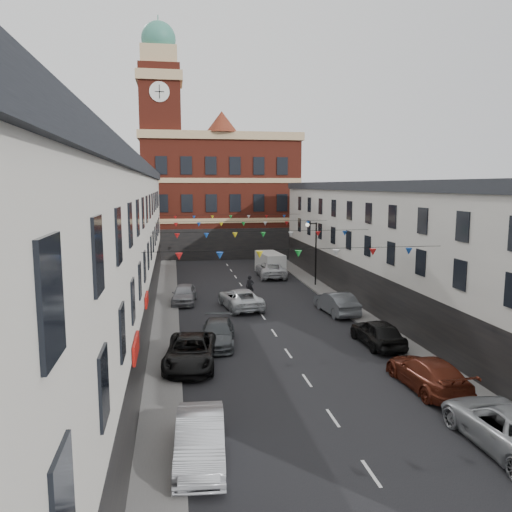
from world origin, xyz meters
TOP-DOWN VIEW (x-y plane):
  - ground at (0.00, 0.00)m, footprint 160.00×160.00m
  - pavement_left at (-6.90, 2.00)m, footprint 1.80×64.00m
  - pavement_right at (6.90, 2.00)m, footprint 1.80×64.00m
  - terrace_left at (-11.78, 1.00)m, footprint 8.40×56.00m
  - terrace_right at (11.78, 1.00)m, footprint 8.40×56.00m
  - civic_building at (0.00, 37.95)m, footprint 20.60×13.30m
  - clock_tower at (-7.50, 35.00)m, footprint 5.60×5.60m
  - distant_hill at (-4.00, 62.00)m, footprint 40.00×14.00m
  - street_lamp at (6.55, 14.00)m, footprint 1.10×0.36m
  - car_left_b at (-5.50, -14.28)m, footprint 1.96×4.81m
  - car_left_c at (-5.50, -5.04)m, footprint 3.18×5.81m
  - car_left_d at (-3.79, -1.77)m, footprint 2.57×5.10m
  - car_left_e at (-5.50, 9.21)m, footprint 2.29×4.68m
  - car_right_b at (5.50, -15.21)m, footprint 2.76×5.79m
  - car_right_c at (5.27, -9.86)m, footprint 2.31×5.31m
  - car_right_d at (5.50, -3.54)m, footprint 2.04×4.77m
  - car_right_e at (5.50, 4.02)m, footprint 2.18×5.12m
  - car_right_f at (3.60, 19.33)m, footprint 2.92×5.89m
  - moving_car at (-1.26, 6.78)m, footprint 3.29×5.84m
  - white_van at (3.80, 20.91)m, footprint 2.44×5.41m
  - pedestrian at (0.02, 10.35)m, footprint 0.72×0.51m

SIDE VIEW (x-z plane):
  - ground at x=0.00m, z-range 0.00..0.00m
  - pavement_left at x=-6.90m, z-range 0.00..0.15m
  - pavement_right at x=6.90m, z-range 0.00..0.15m
  - car_left_d at x=-3.79m, z-range 0.00..1.42m
  - car_right_c at x=5.27m, z-range 0.00..1.52m
  - car_left_e at x=-5.50m, z-range 0.00..1.54m
  - moving_car at x=-1.26m, z-range 0.00..1.54m
  - car_left_c at x=-5.50m, z-range 0.00..1.54m
  - car_left_b at x=-5.50m, z-range 0.00..1.55m
  - car_right_b at x=5.50m, z-range 0.00..1.59m
  - car_right_d at x=5.50m, z-range 0.00..1.61m
  - car_right_f at x=3.60m, z-range 0.00..1.61m
  - car_right_e at x=5.50m, z-range 0.00..1.64m
  - pedestrian at x=0.02m, z-range 0.00..1.87m
  - white_van at x=3.80m, z-range 0.00..2.33m
  - street_lamp at x=6.55m, z-range 0.90..6.90m
  - terrace_right at x=11.78m, z-range 0.00..9.70m
  - distant_hill at x=-4.00m, z-range 0.00..10.00m
  - terrace_left at x=-11.78m, z-range 0.00..10.70m
  - civic_building at x=0.00m, z-range -1.11..17.39m
  - clock_tower at x=-7.50m, z-range -0.07..29.93m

